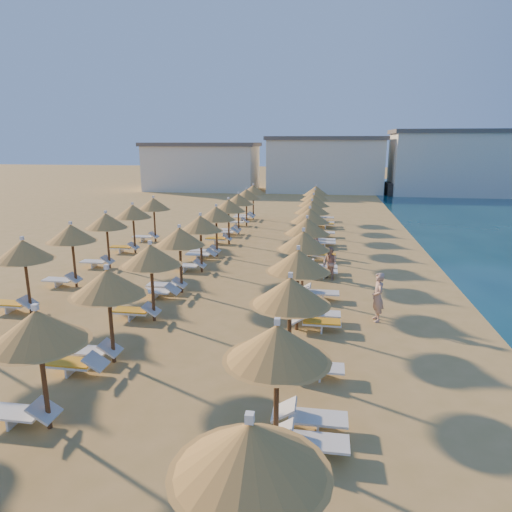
% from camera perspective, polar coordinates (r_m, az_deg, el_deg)
% --- Properties ---
extents(ground, '(220.00, 220.00, 0.00)m').
position_cam_1_polar(ground, '(18.52, -3.64, -6.83)').
color(ground, tan).
rests_on(ground, ground).
extents(jetty, '(30.02, 4.17, 1.50)m').
position_cam_1_polar(jetty, '(65.32, 29.20, 7.18)').
color(jetty, black).
rests_on(jetty, ground).
extents(hotel_blocks, '(48.62, 9.94, 8.10)m').
position_cam_1_polar(hotel_blocks, '(62.81, 9.43, 11.26)').
color(hotel_blocks, white).
rests_on(hotel_blocks, ground).
extents(parasol_row_east, '(2.30, 39.54, 3.11)m').
position_cam_1_polar(parasol_row_east, '(20.93, 6.17, 2.76)').
color(parasol_row_east, brown).
rests_on(parasol_row_east, ground).
extents(parasol_row_west, '(2.30, 39.54, 3.11)m').
position_cam_1_polar(parasol_row_west, '(21.83, -8.15, 3.18)').
color(parasol_row_west, brown).
rests_on(parasol_row_west, ground).
extents(parasol_row_inland, '(2.30, 22.61, 3.11)m').
position_cam_1_polar(parasol_row_inland, '(22.38, -22.08, 2.54)').
color(parasol_row_inland, brown).
rests_on(parasol_row_inland, ground).
extents(loungers, '(13.69, 37.89, 0.66)m').
position_cam_1_polar(loungers, '(21.57, -5.04, -2.84)').
color(loungers, white).
rests_on(loungers, ground).
extents(beachgoer_b, '(1.01, 1.00, 1.64)m').
position_cam_1_polar(beachgoer_b, '(22.58, 9.21, -0.93)').
color(beachgoer_b, tan).
rests_on(beachgoer_b, ground).
extents(beachgoer_c, '(0.98, 0.79, 1.55)m').
position_cam_1_polar(beachgoer_c, '(27.55, 7.08, 1.77)').
color(beachgoer_c, tan).
rests_on(beachgoer_c, ground).
extents(beachgoer_a, '(0.57, 0.76, 1.88)m').
position_cam_1_polar(beachgoer_a, '(17.77, 14.98, -4.99)').
color(beachgoer_a, tan).
rests_on(beachgoer_a, ground).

